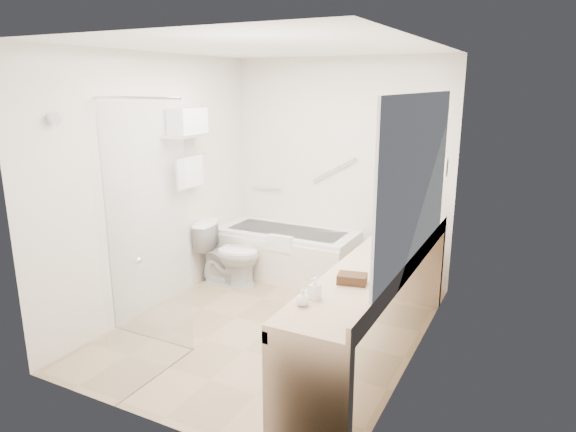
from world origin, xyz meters
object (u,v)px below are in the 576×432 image
at_px(vanity_counter, 377,287).
at_px(amenity_basket, 352,279).
at_px(bathtub, 287,253).
at_px(water_bottle_left, 422,216).
at_px(toilet, 229,254).

height_order(vanity_counter, amenity_basket, vanity_counter).
xyz_separation_m(bathtub, amenity_basket, (1.50, -1.89, 0.61)).
height_order(bathtub, amenity_basket, amenity_basket).
bearing_deg(bathtub, amenity_basket, -51.71).
bearing_deg(water_bottle_left, amenity_basket, -92.73).
xyz_separation_m(vanity_counter, toilet, (-1.97, 0.85, -0.29)).
distance_m(bathtub, toilet, 0.71).
relative_size(bathtub, water_bottle_left, 8.22).
distance_m(toilet, amenity_basket, 2.43).
bearing_deg(water_bottle_left, vanity_counter, -92.55).
distance_m(toilet, water_bottle_left, 2.15).
height_order(bathtub, vanity_counter, vanity_counter).
height_order(vanity_counter, water_bottle_left, water_bottle_left).
relative_size(vanity_counter, toilet, 3.76).
bearing_deg(toilet, vanity_counter, -124.03).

